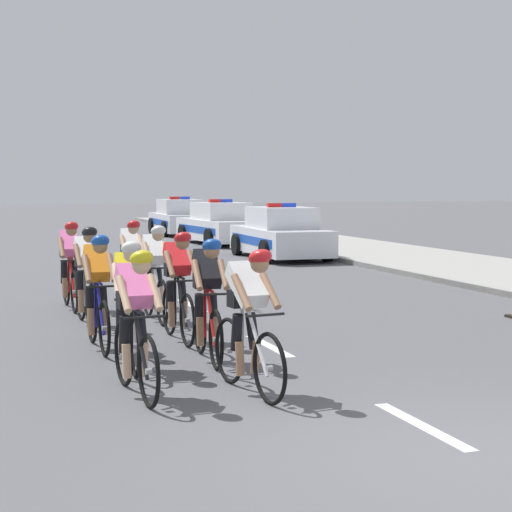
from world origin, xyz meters
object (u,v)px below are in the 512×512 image
at_px(cyclist_ninth, 70,264).
at_px(police_car_second, 220,225).
at_px(cyclist_sixth, 178,285).
at_px(cyclist_seventh, 87,274).
at_px(police_car_nearest, 280,235).
at_px(cyclist_lead, 136,321).
at_px(cyclist_second, 249,319).
at_px(cyclist_third, 129,303).
at_px(cyclist_fifth, 98,290).
at_px(cyclist_tenth, 131,261).
at_px(police_car_third, 179,218).
at_px(cyclist_eighth, 155,272).
at_px(cyclist_fourth, 208,298).

bearing_deg(cyclist_ninth, police_car_second, 63.73).
height_order(cyclist_sixth, cyclist_seventh, same).
relative_size(cyclist_seventh, police_car_nearest, 0.39).
distance_m(cyclist_lead, cyclist_second, 1.16).
bearing_deg(cyclist_seventh, cyclist_ninth, 91.16).
relative_size(cyclist_third, cyclist_fifth, 1.00).
xyz_separation_m(cyclist_tenth, police_car_third, (5.88, 19.79, -0.11)).
bearing_deg(cyclist_eighth, police_car_second, 69.69).
bearing_deg(police_car_second, cyclist_seventh, -113.58).
xyz_separation_m(police_car_second, police_car_third, (-0.00, 5.82, 0.00)).
bearing_deg(cyclist_seventh, police_car_nearest, 54.92).
bearing_deg(police_car_third, police_car_nearest, -90.00).
distance_m(cyclist_lead, cyclist_seventh, 4.61).
height_order(cyclist_seventh, cyclist_ninth, same).
relative_size(cyclist_eighth, police_car_nearest, 0.39).
bearing_deg(cyclist_fourth, cyclist_second, -91.39).
distance_m(cyclist_second, police_car_second, 21.61).
relative_size(cyclist_second, cyclist_fourth, 1.00).
bearing_deg(cyclist_sixth, cyclist_tenth, 89.06).
relative_size(cyclist_second, cyclist_seventh, 1.00).
relative_size(cyclist_lead, cyclist_third, 1.00).
xyz_separation_m(cyclist_lead, cyclist_ninth, (0.13, 6.37, 0.00)).
relative_size(cyclist_fifth, cyclist_tenth, 1.00).
xyz_separation_m(cyclist_lead, cyclist_tenth, (1.22, 6.53, 0.00)).
height_order(cyclist_fourth, police_car_third, police_car_third).
height_order(cyclist_fourth, cyclist_eighth, same).
height_order(cyclist_fourth, cyclist_sixth, same).
relative_size(cyclist_seventh, cyclist_eighth, 1.00).
relative_size(cyclist_lead, cyclist_second, 1.00).
bearing_deg(cyclist_tenth, cyclist_fifth, -107.02).
distance_m(cyclist_fifth, cyclist_eighth, 2.37).
distance_m(cyclist_lead, cyclist_third, 1.33).
xyz_separation_m(cyclist_fourth, police_car_nearest, (5.94, 13.07, -0.11)).
distance_m(cyclist_fourth, police_car_third, 25.61).
relative_size(cyclist_second, police_car_nearest, 0.39).
relative_size(cyclist_fifth, cyclist_seventh, 1.00).
height_order(cyclist_second, cyclist_ninth, same).
bearing_deg(police_car_nearest, cyclist_seventh, -125.08).
distance_m(cyclist_fifth, cyclist_tenth, 4.11).
bearing_deg(cyclist_fifth, police_car_nearest, 59.20).
distance_m(cyclist_eighth, police_car_third, 22.47).
bearing_deg(cyclist_ninth, cyclist_eighth, -57.64).
bearing_deg(police_car_nearest, cyclist_eighth, -120.80).
relative_size(cyclist_eighth, cyclist_tenth, 1.00).
xyz_separation_m(cyclist_second, cyclist_sixth, (0.04, 3.13, 0.00)).
bearing_deg(cyclist_third, cyclist_seventh, 90.36).
bearing_deg(police_car_nearest, cyclist_fourth, -114.42).
relative_size(cyclist_second, cyclist_fifth, 1.00).
bearing_deg(cyclist_eighth, police_car_nearest, 59.20).
bearing_deg(cyclist_tenth, cyclist_seventh, -118.75).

